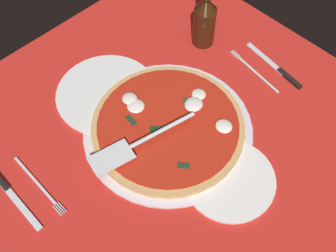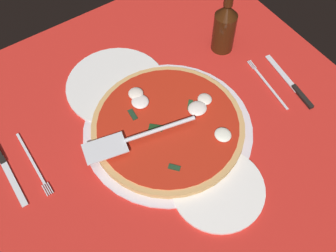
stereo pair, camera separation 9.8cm
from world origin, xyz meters
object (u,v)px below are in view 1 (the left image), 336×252
(dinner_plate_right, at_px, (107,94))
(place_setting_near, at_px, (266,71))
(pizza, at_px, (168,125))
(beer_bottle, at_px, (205,20))
(place_setting_far, at_px, (23,189))
(dinner_plate_left, at_px, (229,179))
(pizza_server, at_px, (138,143))

(dinner_plate_right, distance_m, place_setting_near, 0.43)
(pizza, bearing_deg, dinner_plate_right, 11.39)
(place_setting_near, bearing_deg, beer_bottle, 19.87)
(place_setting_near, bearing_deg, place_setting_far, 83.81)
(pizza, height_order, beer_bottle, beer_bottle)
(place_setting_far, bearing_deg, place_setting_near, 76.30)
(dinner_plate_left, relative_size, place_setting_far, 0.98)
(dinner_plate_left, xyz_separation_m, place_setting_far, (0.31, 0.34, -0.00))
(dinner_plate_right, height_order, pizza_server, pizza_server)
(dinner_plate_left, distance_m, place_setting_near, 0.34)
(pizza, bearing_deg, dinner_plate_left, -179.55)
(place_setting_far, xyz_separation_m, beer_bottle, (0.03, -0.61, 0.08))
(place_setting_near, height_order, place_setting_far, same)
(dinner_plate_left, distance_m, beer_bottle, 0.44)
(dinner_plate_left, bearing_deg, place_setting_far, 48.17)
(dinner_plate_right, relative_size, place_setting_near, 1.15)
(pizza_server, bearing_deg, beer_bottle, -146.78)
(dinner_plate_left, bearing_deg, beer_bottle, -39.33)
(pizza_server, bearing_deg, place_setting_near, -175.03)
(pizza_server, height_order, place_setting_near, pizza_server)
(pizza, bearing_deg, place_setting_far, 71.67)
(pizza_server, distance_m, place_setting_near, 0.42)
(pizza_server, xyz_separation_m, place_setting_near, (-0.05, -0.41, -0.04))
(place_setting_far, bearing_deg, dinner_plate_right, 104.25)
(pizza, distance_m, beer_bottle, 0.32)
(place_setting_far, height_order, beer_bottle, beer_bottle)
(pizza_server, xyz_separation_m, place_setting_far, (0.11, 0.25, -0.04))
(pizza, bearing_deg, beer_bottle, -62.85)
(dinner_plate_right, bearing_deg, pizza_server, 162.98)
(dinner_plate_right, distance_m, place_setting_far, 0.31)
(place_setting_near, bearing_deg, pizza_server, 90.43)
(dinner_plate_left, xyz_separation_m, place_setting_near, (0.14, -0.31, -0.00))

